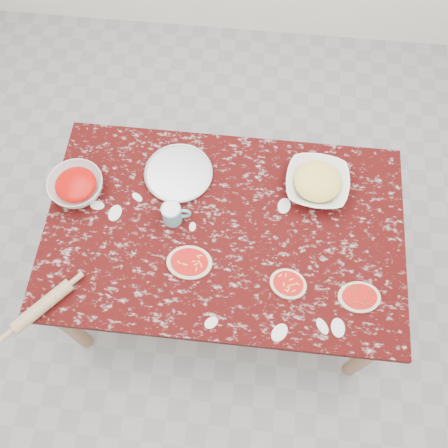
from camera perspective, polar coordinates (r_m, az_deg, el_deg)
ground at (r=2.90m, az=-0.00°, el=-6.72°), size 4.00×4.00×0.00m
worktable at (r=2.27m, az=-0.00°, el=-1.42°), size 1.60×1.00×0.75m
pizza_tray at (r=2.33m, az=-5.27°, el=5.83°), size 0.41×0.41×0.01m
sauce_bowl at (r=2.35m, az=-16.65°, el=4.20°), size 0.28×0.28×0.08m
cheese_bowl at (r=2.30m, az=10.67°, el=4.61°), size 0.30×0.30×0.07m
flour_mug at (r=2.18m, az=-5.95°, el=1.20°), size 0.13×0.09×0.10m
pizza_left at (r=2.13m, az=-4.01°, el=-4.45°), size 0.20×0.15×0.02m
pizza_mid at (r=2.11m, az=7.41°, el=-6.87°), size 0.19×0.17×0.02m
pizza_right at (r=2.15m, az=15.35°, el=-8.14°), size 0.19×0.15×0.02m
rolling_pin at (r=2.18m, az=-20.21°, el=-8.86°), size 0.22×0.25×0.06m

